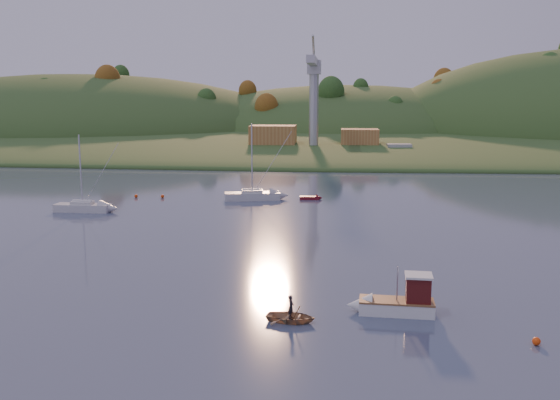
# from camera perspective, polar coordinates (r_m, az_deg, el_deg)

# --- Properties ---
(ground) EXTENTS (500.00, 500.00, 0.00)m
(ground) POSITION_cam_1_polar(r_m,az_deg,el_deg) (33.17, -10.54, -17.22)
(ground) COLOR #354057
(ground) RESTS_ON ground
(far_shore) EXTENTS (620.00, 220.00, 1.50)m
(far_shore) POSITION_cam_1_polar(r_m,az_deg,el_deg) (258.90, 3.74, 6.42)
(far_shore) COLOR #2B431B
(far_shore) RESTS_ON ground
(shore_slope) EXTENTS (640.00, 150.00, 7.00)m
(shore_slope) POSITION_cam_1_polar(r_m,az_deg,el_deg) (194.10, 3.08, 5.32)
(shore_slope) COLOR #2B431B
(shore_slope) RESTS_ON ground
(hill_left) EXTENTS (170.00, 140.00, 44.00)m
(hill_left) POSITION_cam_1_polar(r_m,az_deg,el_deg) (249.16, -17.79, 5.85)
(hill_left) COLOR #2B431B
(hill_left) RESTS_ON ground
(hill_center) EXTENTS (140.00, 120.00, 36.00)m
(hill_center) POSITION_cam_1_polar(r_m,az_deg,el_deg) (238.80, 5.99, 6.11)
(hill_center) COLOR #2B431B
(hill_center) RESTS_ON ground
(hillside_trees) EXTENTS (280.00, 50.00, 32.00)m
(hillside_trees) POSITION_cam_1_polar(r_m,az_deg,el_deg) (214.02, 3.33, 5.73)
(hillside_trees) COLOR #24491A
(hillside_trees) RESTS_ON ground
(wharf) EXTENTS (42.00, 16.00, 2.40)m
(wharf) POSITION_cam_1_polar(r_m,az_deg,el_deg) (151.00, 4.25, 4.50)
(wharf) COLOR slate
(wharf) RESTS_ON ground
(shed_west) EXTENTS (11.00, 8.00, 4.80)m
(shed_west) POSITION_cam_1_polar(r_m,az_deg,el_deg) (152.57, -0.64, 5.93)
(shed_west) COLOR #AA6C38
(shed_west) RESTS_ON wharf
(shed_east) EXTENTS (9.00, 7.00, 4.00)m
(shed_east) POSITION_cam_1_polar(r_m,az_deg,el_deg) (152.75, 7.30, 5.71)
(shed_east) COLOR #AA6C38
(shed_east) RESTS_ON wharf
(dock_crane) EXTENTS (3.20, 28.00, 20.30)m
(dock_crane) POSITION_cam_1_polar(r_m,az_deg,el_deg) (146.88, 3.10, 10.60)
(dock_crane) COLOR #B7B7BC
(dock_crane) RESTS_ON wharf
(fishing_boat) EXTENTS (6.05, 2.18, 3.80)m
(fishing_boat) POSITION_cam_1_polar(r_m,az_deg,el_deg) (43.95, 10.10, -9.14)
(fishing_boat) COLOR white
(fishing_boat) RESTS_ON ground
(sailboat_near) EXTENTS (8.09, 3.92, 10.79)m
(sailboat_near) POSITION_cam_1_polar(r_m,az_deg,el_deg) (88.45, -2.56, 0.47)
(sailboat_near) COLOR silver
(sailboat_near) RESTS_ON ground
(sailboat_far) EXTENTS (7.12, 2.24, 9.83)m
(sailboat_far) POSITION_cam_1_polar(r_m,az_deg,el_deg) (83.52, -17.60, -0.57)
(sailboat_far) COLOR silver
(sailboat_far) RESTS_ON ground
(canoe) EXTENTS (3.59, 2.80, 0.68)m
(canoe) POSITION_cam_1_polar(r_m,az_deg,el_deg) (41.95, 1.00, -10.64)
(canoe) COLOR #A07C58
(canoe) RESTS_ON ground
(paddler) EXTENTS (0.46, 0.63, 1.59)m
(paddler) POSITION_cam_1_polar(r_m,az_deg,el_deg) (41.79, 1.00, -10.06)
(paddler) COLOR black
(paddler) RESTS_ON ground
(red_tender) EXTENTS (3.31, 1.28, 1.11)m
(red_tender) POSITION_cam_1_polar(r_m,az_deg,el_deg) (88.89, 3.12, 0.20)
(red_tender) COLOR maroon
(red_tender) RESTS_ON ground
(work_vessel) EXTENTS (13.42, 5.94, 3.35)m
(work_vessel) POSITION_cam_1_polar(r_m,az_deg,el_deg) (147.58, 10.82, 4.23)
(work_vessel) COLOR #545B6E
(work_vessel) RESTS_ON ground
(buoy_0) EXTENTS (0.50, 0.50, 0.50)m
(buoy_0) POSITION_cam_1_polar(r_m,az_deg,el_deg) (41.34, 22.39, -11.85)
(buoy_0) COLOR #EC430C
(buoy_0) RESTS_ON ground
(buoy_1) EXTENTS (0.50, 0.50, 0.50)m
(buoy_1) POSITION_cam_1_polar(r_m,az_deg,el_deg) (92.59, -13.03, 0.36)
(buoy_1) COLOR #EC430C
(buoy_1) RESTS_ON ground
(buoy_2) EXTENTS (0.50, 0.50, 0.50)m
(buoy_2) POSITION_cam_1_polar(r_m,az_deg,el_deg) (91.58, -10.70, 0.34)
(buoy_2) COLOR #EC430C
(buoy_2) RESTS_ON ground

